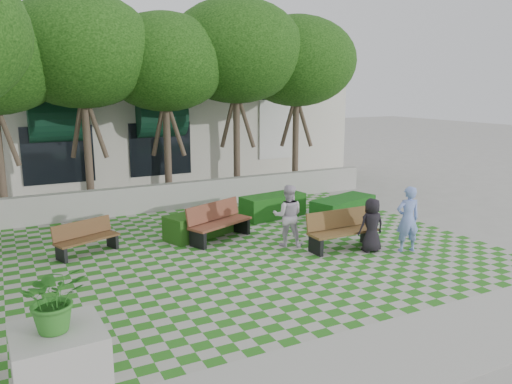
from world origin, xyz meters
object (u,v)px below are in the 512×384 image
hedge_east (343,210)px  person_dark (372,225)px  hedge_midleft (199,224)px  bench_mid (219,222)px  bench_east (341,231)px  bench_west (86,239)px  planter_front (59,352)px  person_blue (408,219)px  person_white (288,216)px  hedge_midright (273,206)px

hedge_east → person_dark: bearing=-112.6°
hedge_midleft → bench_mid: bearing=-56.3°
bench_east → hedge_midleft: (-2.90, 2.70, -0.13)m
hedge_east → bench_east: bearing=-128.1°
bench_west → hedge_east: (7.60, -0.53, -0.01)m
hedge_east → planter_front: (-8.89, -5.77, 0.42)m
planter_front → person_blue: bearing=17.7°
hedge_east → hedge_midleft: 4.56m
hedge_east → person_white: (-2.74, -1.22, 0.44)m
bench_east → hedge_east: bench_east is taller
person_blue → person_dark: (-0.83, 0.40, -0.15)m
bench_mid → planter_front: 7.54m
hedge_east → hedge_midleft: hedge_east is taller
bench_east → bench_west: (-5.98, 2.60, -0.08)m
bench_mid → planter_front: (-4.73, -5.87, 0.31)m
bench_east → person_white: (-1.12, 0.84, 0.34)m
bench_west → person_blue: size_ratio=0.98×
bench_west → hedge_east: 7.62m
hedge_east → hedge_midleft: size_ratio=1.11×
planter_front → person_blue: planter_front is taller
person_dark → person_blue: bearing=161.3°
bench_mid → bench_west: bearing=149.6°
bench_east → bench_west: 6.52m
bench_east → person_blue: size_ratio=1.11×
bench_west → person_white: 5.18m
hedge_east → planter_front: planter_front is taller
person_blue → person_white: 3.06m
bench_mid → person_white: size_ratio=1.25×
bench_mid → hedge_midleft: size_ratio=1.03×
bench_west → person_white: person_white is taller
hedge_east → hedge_midleft: bearing=172.0°
planter_front → hedge_midright: bearing=45.3°
bench_west → person_dark: bearing=-47.3°
bench_mid → person_white: person_white is taller
person_dark → person_white: (-1.65, 1.39, 0.13)m
bench_east → hedge_midright: (-0.03, 3.60, -0.11)m
person_white → bench_east: bearing=172.4°
person_dark → bench_east: bearing=-38.8°
hedge_east → person_blue: (-0.26, -3.01, 0.46)m
hedge_midright → hedge_midleft: bearing=-162.5°
planter_front → hedge_east: bearing=33.0°
hedge_midleft → person_blue: (4.26, -3.64, 0.50)m
hedge_midleft → person_dark: bearing=-43.4°
hedge_midleft → person_white: bearing=-46.2°
planter_front → person_white: (6.15, 4.55, 0.02)m
hedge_midleft → planter_front: (-4.37, -6.40, 0.46)m
planter_front → person_dark: planter_front is taller
bench_mid → hedge_east: 4.16m
person_dark → person_white: 2.16m
bench_mid → person_white: (1.42, -1.32, 0.33)m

